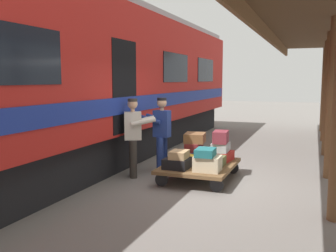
# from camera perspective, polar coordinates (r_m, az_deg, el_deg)

# --- Properties ---
(ground_plane) EXTENTS (60.00, 60.00, 0.00)m
(ground_plane) POSITION_cam_1_polar(r_m,az_deg,el_deg) (7.91, 6.42, -8.50)
(ground_plane) COLOR slate
(train_car) EXTENTS (3.02, 18.68, 4.00)m
(train_car) POSITION_cam_1_polar(r_m,az_deg,el_deg) (9.11, -14.93, 6.47)
(train_car) COLOR #B21E19
(train_car) RESTS_ON ground_plane
(luggage_cart) EXTENTS (1.40, 1.91, 0.33)m
(luggage_cart) POSITION_cam_1_polar(r_m,az_deg,el_deg) (8.10, 4.75, -6.02)
(luggage_cart) COLOR brown
(luggage_cart) RESTS_ON ground_plane
(suitcase_cream_canvas) EXTENTS (0.51, 0.48, 0.29)m
(suitcase_cream_canvas) POSITION_cam_1_polar(r_m,az_deg,el_deg) (7.48, 5.95, -5.61)
(suitcase_cream_canvas) COLOR beige
(suitcase_cream_canvas) RESTS_ON luggage_cart
(suitcase_olive_duffel) EXTENTS (0.42, 0.62, 0.19)m
(suitcase_olive_duffel) POSITION_cam_1_polar(r_m,az_deg,el_deg) (7.99, 6.94, -5.21)
(suitcase_olive_duffel) COLOR brown
(suitcase_olive_duffel) RESTS_ON luggage_cart
(suitcase_red_plastic) EXTENTS (0.56, 0.60, 0.20)m
(suitcase_red_plastic) POSITION_cam_1_polar(r_m,az_deg,el_deg) (8.49, 7.81, -4.44)
(suitcase_red_plastic) COLOR #AD231E
(suitcase_red_plastic) RESTS_ON luggage_cart
(suitcase_navy_fabric) EXTENTS (0.61, 0.70, 0.17)m
(suitcase_navy_fabric) POSITION_cam_1_polar(r_m,az_deg,el_deg) (8.65, 3.74, -4.28)
(suitcase_navy_fabric) COLOR navy
(suitcase_navy_fabric) RESTS_ON luggage_cart
(suitcase_black_hardshell) EXTENTS (0.50, 0.51, 0.20)m
(suitcase_black_hardshell) POSITION_cam_1_polar(r_m,az_deg,el_deg) (7.68, 1.39, -5.60)
(suitcase_black_hardshell) COLOR black
(suitcase_black_hardshell) RESTS_ON luggage_cart
(suitcase_yellow_case) EXTENTS (0.40, 0.58, 0.17)m
(suitcase_yellow_case) POSITION_cam_1_polar(r_m,az_deg,el_deg) (8.17, 2.64, -4.97)
(suitcase_yellow_case) COLOR gold
(suitcase_yellow_case) RESTS_ON luggage_cart
(suitcase_maroon_trunk) EXTENTS (0.34, 0.57, 0.19)m
(suitcase_maroon_trunk) POSITION_cam_1_polar(r_m,az_deg,el_deg) (8.62, 3.90, -3.12)
(suitcase_maroon_trunk) COLOR maroon
(suitcase_maroon_trunk) RESTS_ON suitcase_navy_fabric
(suitcase_gray_aluminum) EXTENTS (0.36, 0.54, 0.20)m
(suitcase_gray_aluminum) POSITION_cam_1_polar(r_m,az_deg,el_deg) (8.42, 7.91, -3.14)
(suitcase_gray_aluminum) COLOR #9EA0A5
(suitcase_gray_aluminum) RESTS_ON suitcase_red_plastic
(suitcase_brown_leather) EXTENTS (0.52, 0.61, 0.21)m
(suitcase_brown_leather) POSITION_cam_1_polar(r_m,az_deg,el_deg) (8.62, 4.07, -1.77)
(suitcase_brown_leather) COLOR brown
(suitcase_brown_leather) RESTS_ON suitcase_maroon_trunk
(suitcase_tan_vintage) EXTENTS (0.35, 0.46, 0.15)m
(suitcase_tan_vintage) POSITION_cam_1_polar(r_m,az_deg,el_deg) (7.62, 1.67, -4.31)
(suitcase_tan_vintage) COLOR tan
(suitcase_tan_vintage) RESTS_ON suitcase_black_hardshell
(suitcase_burgundy_valise) EXTENTS (0.35, 0.53, 0.26)m
(suitcase_burgundy_valise) POSITION_cam_1_polar(r_m,az_deg,el_deg) (8.35, 7.92, -1.63)
(suitcase_burgundy_valise) COLOR maroon
(suitcase_burgundy_valise) RESTS_ON suitcase_gray_aluminum
(suitcase_teal_softside) EXTENTS (0.39, 0.49, 0.15)m
(suitcase_teal_softside) POSITION_cam_1_polar(r_m,az_deg,el_deg) (7.41, 5.63, -3.97)
(suitcase_teal_softside) COLOR #1E666B
(suitcase_teal_softside) RESTS_ON suitcase_cream_canvas
(porter_in_overalls) EXTENTS (0.69, 0.46, 1.70)m
(porter_in_overalls) POSITION_cam_1_polar(r_m,az_deg,el_deg) (8.57, -1.04, -0.94)
(porter_in_overalls) COLOR navy
(porter_in_overalls) RESTS_ON ground_plane
(porter_by_door) EXTENTS (0.74, 0.62, 1.70)m
(porter_by_door) POSITION_cam_1_polar(r_m,az_deg,el_deg) (8.20, -5.15, -1.32)
(porter_by_door) COLOR #332D28
(porter_by_door) RESTS_ON ground_plane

